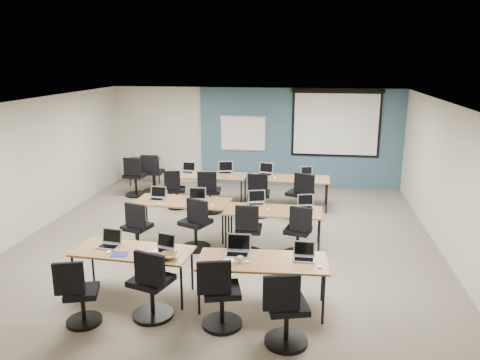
% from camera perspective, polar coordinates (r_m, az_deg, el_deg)
% --- Properties ---
extents(floor, '(8.00, 9.00, 0.02)m').
position_cam_1_polar(floor, '(9.08, -1.76, -7.86)').
color(floor, '#6B6354').
rests_on(floor, ground).
extents(ceiling, '(8.00, 9.00, 0.02)m').
position_cam_1_polar(ceiling, '(8.42, -1.91, 9.36)').
color(ceiling, white).
rests_on(ceiling, ground).
extents(wall_back, '(8.00, 0.04, 2.70)m').
position_cam_1_polar(wall_back, '(13.01, 1.74, 5.27)').
color(wall_back, beige).
rests_on(wall_back, ground).
extents(wall_front, '(8.00, 0.04, 2.70)m').
position_cam_1_polar(wall_front, '(4.57, -12.29, -13.51)').
color(wall_front, beige).
rests_on(wall_front, ground).
extents(wall_left, '(0.04, 9.00, 2.70)m').
position_cam_1_polar(wall_left, '(10.15, -24.64, 1.21)').
color(wall_left, beige).
rests_on(wall_left, ground).
extents(wall_right, '(0.04, 9.00, 2.70)m').
position_cam_1_polar(wall_right, '(8.87, 24.50, -0.57)').
color(wall_right, beige).
rests_on(wall_right, ground).
extents(blue_accent_panel, '(5.50, 0.04, 2.70)m').
position_cam_1_polar(blue_accent_panel, '(12.90, 7.27, 5.07)').
color(blue_accent_panel, '#3D5977').
rests_on(blue_accent_panel, wall_back).
extents(whiteboard, '(1.28, 0.03, 0.98)m').
position_cam_1_polar(whiteboard, '(12.96, 0.38, 5.69)').
color(whiteboard, '#B0BAC7').
rests_on(whiteboard, wall_back).
extents(projector_screen, '(2.40, 0.10, 1.82)m').
position_cam_1_polar(projector_screen, '(12.77, 11.63, 7.23)').
color(projector_screen, black).
rests_on(projector_screen, wall_back).
extents(training_table_front_left, '(1.74, 0.72, 0.73)m').
position_cam_1_polar(training_table_front_left, '(7.17, -12.89, -8.69)').
color(training_table_front_left, brown).
rests_on(training_table_front_left, floor).
extents(training_table_front_right, '(1.82, 0.76, 0.73)m').
position_cam_1_polar(training_table_front_right, '(6.68, 2.77, -10.09)').
color(training_table_front_right, olive).
rests_on(training_table_front_right, floor).
extents(training_table_mid_left, '(1.87, 0.78, 0.73)m').
position_cam_1_polar(training_table_mid_left, '(9.36, -7.04, -2.80)').
color(training_table_mid_left, '#9C643D').
rests_on(training_table_mid_left, floor).
extents(training_table_mid_right, '(1.82, 0.76, 0.73)m').
position_cam_1_polar(training_table_mid_right, '(8.77, 4.10, -3.94)').
color(training_table_mid_right, olive).
rests_on(training_table_mid_right, floor).
extents(training_table_back_left, '(1.86, 0.77, 0.73)m').
position_cam_1_polar(training_table_back_left, '(11.35, -3.94, 0.41)').
color(training_table_back_left, brown).
rests_on(training_table_back_left, floor).
extents(training_table_back_right, '(1.87, 0.78, 0.73)m').
position_cam_1_polar(training_table_back_right, '(11.11, 6.05, 0.04)').
color(training_table_back_right, '#A8683B').
rests_on(training_table_back_right, floor).
extents(laptop_0, '(0.32, 0.28, 0.25)m').
position_cam_1_polar(laptop_0, '(7.37, -15.57, -7.31)').
color(laptop_0, '#A2A2AE').
rests_on(laptop_0, training_table_front_left).
extents(mouse_0, '(0.07, 0.11, 0.04)m').
position_cam_1_polar(mouse_0, '(7.14, -15.73, -8.46)').
color(mouse_0, white).
rests_on(mouse_0, training_table_front_left).
extents(task_chair_0, '(0.49, 0.48, 0.96)m').
position_cam_1_polar(task_chair_0, '(6.74, -19.01, -13.45)').
color(task_chair_0, black).
rests_on(task_chair_0, floor).
extents(laptop_1, '(0.30, 0.26, 0.23)m').
position_cam_1_polar(laptop_1, '(7.03, -9.18, -8.03)').
color(laptop_1, silver).
rests_on(laptop_1, training_table_front_left).
extents(mouse_1, '(0.08, 0.10, 0.03)m').
position_cam_1_polar(mouse_1, '(6.78, -7.96, -9.30)').
color(mouse_1, white).
rests_on(mouse_1, training_table_front_left).
extents(task_chair_1, '(0.58, 0.57, 1.04)m').
position_cam_1_polar(task_chair_1, '(6.63, -10.73, -13.00)').
color(task_chair_1, black).
rests_on(task_chair_1, floor).
extents(laptop_2, '(0.36, 0.30, 0.27)m').
position_cam_1_polar(laptop_2, '(6.83, -0.26, -8.47)').
color(laptop_2, '#B6B6B6').
rests_on(laptop_2, training_table_front_right).
extents(mouse_2, '(0.06, 0.10, 0.03)m').
position_cam_1_polar(mouse_2, '(6.59, 0.84, -9.88)').
color(mouse_2, white).
rests_on(mouse_2, training_table_front_right).
extents(task_chair_2, '(0.55, 0.54, 1.02)m').
position_cam_1_polar(task_chair_2, '(6.33, -2.45, -14.25)').
color(task_chair_2, black).
rests_on(task_chair_2, floor).
extents(laptop_3, '(0.30, 0.26, 0.23)m').
position_cam_1_polar(laptop_3, '(6.73, 7.80, -9.05)').
color(laptop_3, silver).
rests_on(laptop_3, training_table_front_right).
extents(mouse_3, '(0.09, 0.12, 0.04)m').
position_cam_1_polar(mouse_3, '(6.53, 9.72, -10.38)').
color(mouse_3, white).
rests_on(mouse_3, training_table_front_right).
extents(task_chair_3, '(0.56, 0.55, 1.03)m').
position_cam_1_polar(task_chair_3, '(6.00, 5.55, -16.03)').
color(task_chair_3, black).
rests_on(task_chair_3, floor).
extents(laptop_4, '(0.32, 0.28, 0.25)m').
position_cam_1_polar(laptop_4, '(9.51, -10.06, -1.97)').
color(laptop_4, '#A7A8B1').
rests_on(laptop_4, training_table_mid_left).
extents(mouse_4, '(0.07, 0.11, 0.04)m').
position_cam_1_polar(mouse_4, '(9.22, -9.76, -2.82)').
color(mouse_4, white).
rests_on(mouse_4, training_table_mid_left).
extents(task_chair_4, '(0.51, 0.50, 0.98)m').
position_cam_1_polar(task_chair_4, '(8.78, -12.44, -6.18)').
color(task_chair_4, black).
rests_on(task_chair_4, floor).
extents(laptop_5, '(0.34, 0.29, 0.26)m').
position_cam_1_polar(laptop_5, '(9.28, -5.34, -2.21)').
color(laptop_5, silver).
rests_on(laptop_5, training_table_mid_left).
extents(mouse_5, '(0.08, 0.10, 0.03)m').
position_cam_1_polar(mouse_5, '(8.97, -3.39, -3.12)').
color(mouse_5, white).
rests_on(mouse_5, training_table_mid_left).
extents(task_chair_5, '(0.59, 0.55, 1.02)m').
position_cam_1_polar(task_chair_5, '(8.73, -5.37, -5.87)').
color(task_chair_5, black).
rests_on(task_chair_5, floor).
extents(laptop_6, '(0.34, 0.29, 0.26)m').
position_cam_1_polar(laptop_6, '(9.07, 2.00, -2.57)').
color(laptop_6, silver).
rests_on(laptop_6, training_table_mid_right).
extents(mouse_6, '(0.06, 0.09, 0.03)m').
position_cam_1_polar(mouse_6, '(8.76, 3.45, -3.57)').
color(mouse_6, white).
rests_on(mouse_6, training_table_mid_right).
extents(task_chair_6, '(0.51, 0.51, 0.99)m').
position_cam_1_polar(task_chair_6, '(8.46, 1.01, -6.63)').
color(task_chair_6, black).
rests_on(task_chair_6, floor).
extents(laptop_7, '(0.31, 0.26, 0.24)m').
position_cam_1_polar(laptop_7, '(8.95, 7.97, -2.96)').
color(laptop_7, '#B8B8B8').
rests_on(laptop_7, training_table_mid_right).
extents(mouse_7, '(0.06, 0.09, 0.03)m').
position_cam_1_polar(mouse_7, '(8.79, 9.40, -3.69)').
color(mouse_7, white).
rests_on(mouse_7, training_table_mid_right).
extents(task_chair_7, '(0.49, 0.49, 0.98)m').
position_cam_1_polar(task_chair_7, '(8.49, 7.13, -6.70)').
color(task_chair_7, black).
rests_on(task_chair_7, floor).
extents(laptop_8, '(0.33, 0.28, 0.25)m').
position_cam_1_polar(laptop_8, '(11.62, -6.35, 1.23)').
color(laptop_8, silver).
rests_on(laptop_8, training_table_back_left).
extents(mouse_8, '(0.08, 0.10, 0.03)m').
position_cam_1_polar(mouse_8, '(11.49, -5.68, 0.83)').
color(mouse_8, white).
rests_on(mouse_8, training_table_back_left).
extents(task_chair_8, '(0.46, 0.46, 0.95)m').
position_cam_1_polar(task_chair_8, '(11.16, -7.86, -1.54)').
color(task_chair_8, black).
rests_on(task_chair_8, floor).
extents(laptop_9, '(0.36, 0.31, 0.27)m').
position_cam_1_polar(laptop_9, '(11.51, -1.83, 1.21)').
color(laptop_9, silver).
rests_on(laptop_9, training_table_back_left).
extents(mouse_9, '(0.09, 0.11, 0.03)m').
position_cam_1_polar(mouse_9, '(11.16, -1.11, 0.49)').
color(mouse_9, white).
rests_on(mouse_9, training_table_back_left).
extents(task_chair_9, '(0.53, 0.53, 1.01)m').
position_cam_1_polar(task_chair_9, '(10.77, -3.74, -1.87)').
color(task_chair_9, black).
rests_on(task_chair_9, floor).
extents(laptop_10, '(0.36, 0.31, 0.27)m').
position_cam_1_polar(laptop_10, '(11.38, 3.17, 1.03)').
color(laptop_10, '#B6B7C2').
rests_on(laptop_10, training_table_back_right).
extents(mouse_10, '(0.08, 0.11, 0.04)m').
position_cam_1_polar(mouse_10, '(11.08, 4.25, 0.35)').
color(mouse_10, white).
rests_on(mouse_10, training_table_back_right).
extents(task_chair_10, '(0.54, 0.54, 1.02)m').
position_cam_1_polar(task_chair_10, '(10.51, 2.29, -2.24)').
color(task_chair_10, black).
rests_on(task_chair_10, floor).
extents(laptop_11, '(0.30, 0.25, 0.23)m').
position_cam_1_polar(laptop_11, '(11.28, 8.09, 0.73)').
color(laptop_11, silver).
rests_on(laptop_11, training_table_back_right).
extents(mouse_11, '(0.08, 0.12, 0.04)m').
position_cam_1_polar(mouse_11, '(11.07, 8.87, 0.19)').
color(mouse_11, white).
rests_on(mouse_11, training_table_back_right).
extents(task_chair_11, '(0.61, 0.57, 1.05)m').
position_cam_1_polar(task_chair_11, '(10.52, 7.40, -2.26)').
color(task_chair_11, black).
rests_on(task_chair_11, floor).
extents(blue_mousepad, '(0.26, 0.23, 0.01)m').
position_cam_1_polar(blue_mousepad, '(7.06, -14.48, -8.75)').
color(blue_mousepad, '#19249B').
rests_on(blue_mousepad, training_table_front_left).
extents(snack_bowl, '(0.31, 0.31, 0.07)m').
position_cam_1_polar(snack_bowl, '(6.78, -8.78, -9.12)').
color(snack_bowl, brown).
rests_on(snack_bowl, training_table_front_left).
extents(snack_plate, '(0.20, 0.20, 0.01)m').
position_cam_1_polar(snack_plate, '(6.63, -1.40, -9.81)').
color(snack_plate, white).
rests_on(snack_plate, training_table_front_right).
extents(coffee_cup, '(0.08, 0.08, 0.07)m').
position_cam_1_polar(coffee_cup, '(6.55, 0.02, -9.69)').
color(coffee_cup, silver).
rests_on(coffee_cup, snack_plate).
extents(utility_table, '(0.85, 0.47, 0.75)m').
position_cam_1_polar(utility_table, '(13.31, -11.64, 2.10)').
color(utility_table, black).
rests_on(utility_table, floor).
extents(spare_chair_a, '(0.57, 0.57, 1.05)m').
position_cam_1_polar(spare_chair_a, '(12.57, -10.60, 0.42)').
color(spare_chair_a, black).
rests_on(spare_chair_a, floor).
extents(spare_chair_b, '(0.57, 0.57, 1.04)m').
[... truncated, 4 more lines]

